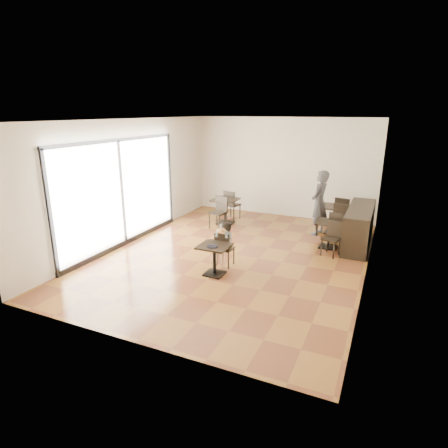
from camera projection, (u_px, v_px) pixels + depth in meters
The scene contains 23 objects.
floor at pixel (236, 255), 9.19m from camera, with size 6.00×8.00×0.01m, color brown.
ceiling at pixel (237, 120), 8.26m from camera, with size 6.00×8.00×0.01m, color silver.
wall_back at pixel (283, 168), 12.21m from camera, with size 6.00×0.01×3.20m, color beige.
wall_front at pixel (128, 244), 5.23m from camera, with size 6.00×0.01×3.20m, color beige.
wall_left at pixel (132, 181), 9.90m from camera, with size 0.01×8.00×3.20m, color beige.
wall_right at pixel (374, 203), 7.55m from camera, with size 0.01×8.00×3.20m, color beige.
storefront_window at pixel (121, 192), 9.51m from camera, with size 0.04×4.50×2.60m, color white.
child_table at pixel (214, 260), 7.98m from camera, with size 0.63×0.63×0.67m, color black, non-canonical shape.
child_chair at pixel (225, 249), 8.44m from camera, with size 0.36×0.36×0.81m, color black, non-canonical shape.
child at pixel (225, 244), 8.41m from camera, with size 0.36×0.51×1.02m, color gray, non-canonical shape.
plate at pixel (212, 246), 7.80m from camera, with size 0.23×0.23×0.01m, color black.
pizza_slice at pixel (221, 231), 8.14m from camera, with size 0.24×0.18×0.05m, color #E5C77F, non-canonical shape.
adult_patron at pixel (319, 203), 10.46m from camera, with size 0.67×0.44×1.83m, color #3A3A3F.
cafe_table_mid at pixel (329, 235), 9.58m from camera, with size 0.65×0.65×0.69m, color black, non-canonical shape.
cafe_table_left at pixel (225, 211), 11.61m from camera, with size 0.74×0.74×0.79m, color black, non-canonical shape.
cafe_table_back at pixel (334, 220), 10.71m from camera, with size 0.75×0.75×0.80m, color black, non-canonical shape.
chair_mid_a at pixel (338, 227), 9.99m from camera, with size 0.37×0.37×0.83m, color black, non-canonical shape.
chair_mid_b at pixel (331, 239), 9.03m from camera, with size 0.37×0.37×0.83m, color black, non-canonical shape.
chair_left_a at pixel (232, 205), 12.06m from camera, with size 0.42×0.42×0.95m, color black, non-canonical shape.
chair_left_b at pixel (218, 213), 11.10m from camera, with size 0.42×0.42×0.95m, color black, non-canonical shape.
chair_back_a at pixel (343, 213), 11.10m from camera, with size 0.43×0.43×0.96m, color black, non-canonical shape.
chair_back_b at pixel (338, 223), 10.14m from camera, with size 0.43×0.43×0.96m, color black, non-canonical shape.
service_counter at pixel (359, 226), 9.75m from camera, with size 0.60×2.40×1.00m, color black.
Camera 1 is at (3.25, -7.94, 3.40)m, focal length 30.00 mm.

